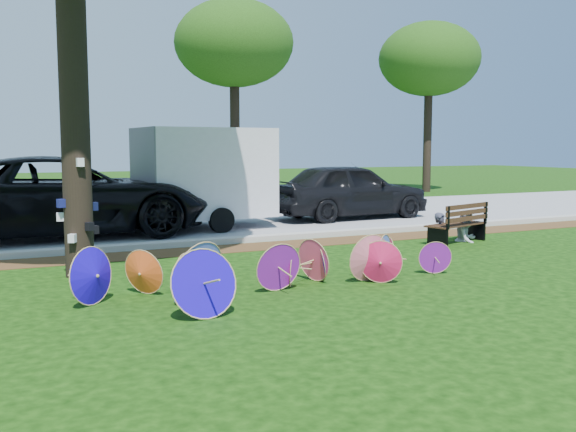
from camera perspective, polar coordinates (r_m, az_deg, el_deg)
name	(u,v)px	position (r m, az deg, el deg)	size (l,w,h in m)	color
ground	(318,300)	(8.60, 2.69, -7.45)	(90.00, 90.00, 0.00)	black
mulch_strip	(211,250)	(12.68, -6.89, -3.01)	(90.00, 1.00, 0.01)	#472D16
curb	(200,242)	(13.33, -7.84, -2.33)	(90.00, 0.30, 0.12)	#B7B5AD
street	(152,223)	(17.30, -11.97, -0.62)	(90.00, 8.00, 0.01)	gray
parasol_pile	(271,267)	(9.00, -1.48, -4.51)	(5.86, 1.93, 0.86)	purple
black_van	(63,197)	(15.19, -19.35, 1.62)	(2.99, 6.49, 1.80)	black
dark_pickup	(349,191)	(18.10, 5.45, 2.26)	(1.85, 4.60, 1.57)	black
cargo_trailer	(205,173)	(15.93, -7.40, 3.85)	(3.09, 1.96, 2.77)	silver
park_bench	(456,223)	(13.98, 14.68, -0.62)	(1.58, 0.60, 0.83)	black
person_left	(441,214)	(13.77, 13.45, 0.20)	(0.46, 0.30, 1.25)	#37394B
person_right	(467,211)	(14.22, 15.66, 0.41)	(0.63, 0.49, 1.29)	#B8B8C2
bg_trees	(222,42)	(24.14, -5.88, 15.11)	(24.50, 5.98, 7.40)	black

